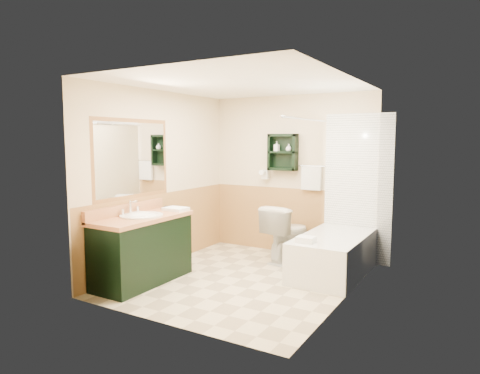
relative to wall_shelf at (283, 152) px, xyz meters
name	(u,v)px	position (x,y,z in m)	size (l,w,h in m)	color
floor	(242,279)	(0.10, -1.41, -1.55)	(3.00, 3.00, 0.00)	beige
back_wall	(292,175)	(0.10, 0.11, -0.35)	(2.60, 0.04, 2.40)	#F7E1C1
left_wall	(159,179)	(-1.22, -1.41, -0.35)	(0.04, 3.00, 2.40)	#F7E1C1
right_wall	(349,190)	(1.42, -1.41, -0.35)	(0.04, 3.00, 2.40)	#F7E1C1
ceiling	(242,82)	(0.10, -1.41, 0.87)	(2.60, 3.00, 0.04)	white
wainscot_left	(162,229)	(-1.19, -1.41, -1.05)	(2.98, 2.98, 1.00)	#BA874B
wainscot_back	(290,221)	(0.10, 0.08, -1.05)	(2.58, 2.58, 1.00)	#BA874B
mirror_frame	(132,159)	(-1.17, -1.96, -0.05)	(1.30, 1.30, 1.00)	brown
mirror_glass	(132,159)	(-1.17, -1.96, -0.05)	(1.20, 1.20, 0.90)	white
tile_right	(363,196)	(1.38, -0.66, -0.50)	(1.50, 1.50, 2.10)	white
tile_back	(358,189)	(1.13, 0.07, -0.50)	(0.95, 0.95, 2.10)	white
tile_accent	(364,126)	(1.37, -0.66, 0.35)	(1.50, 1.50, 0.10)	#144835
wall_shelf	(283,152)	(0.00, 0.00, 0.00)	(0.45, 0.15, 0.55)	black
hair_dryer	(265,174)	(-0.30, 0.02, -0.35)	(0.10, 0.24, 0.18)	white
towel_bar	(312,166)	(0.45, 0.04, -0.20)	(0.40, 0.06, 0.40)	silver
curtain_rod	(306,119)	(0.63, -0.66, 0.45)	(0.03, 0.03, 1.60)	silver
shower_curtain	(310,184)	(0.63, -0.48, -0.40)	(1.05, 1.05, 1.70)	beige
vanity	(142,249)	(-0.89, -2.10, -1.14)	(0.59, 1.29, 0.82)	black
bathtub	(334,255)	(1.03, -0.63, -1.29)	(0.77, 1.50, 0.51)	silver
toilet	(287,233)	(0.25, -0.36, -1.15)	(0.46, 0.82, 0.80)	silver
counter_towel	(176,209)	(-0.79, -1.58, -0.71)	(0.29, 0.23, 0.04)	silver
vanity_book	(163,201)	(-1.06, -1.52, -0.63)	(0.15, 0.02, 0.20)	black
tub_towel	(306,240)	(0.85, -1.17, -1.00)	(0.21, 0.18, 0.07)	silver
soap_bottle_a	(277,149)	(-0.10, -0.01, 0.05)	(0.07, 0.15, 0.07)	silver
soap_bottle_b	(289,148)	(0.10, -0.01, 0.06)	(0.09, 0.11, 0.09)	silver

